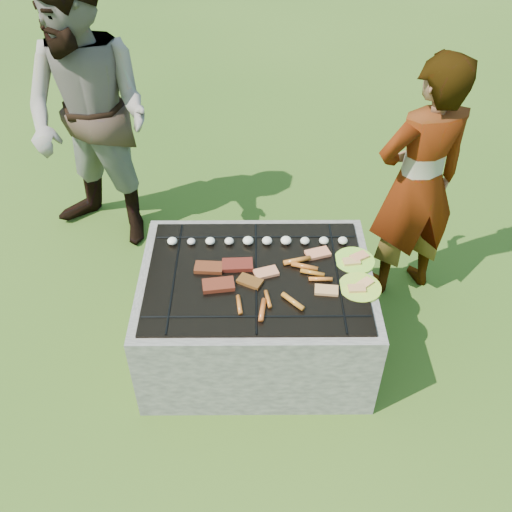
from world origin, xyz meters
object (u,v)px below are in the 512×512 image
(plate_far, at_px, (355,260))
(plate_near, at_px, (360,287))
(cook, at_px, (418,184))
(bystander, at_px, (90,118))
(fire_pit, at_px, (256,315))

(plate_far, distance_m, plate_near, 0.22)
(plate_far, relative_size, cook, 0.16)
(plate_far, relative_size, bystander, 0.13)
(fire_pit, distance_m, plate_near, 0.66)
(plate_far, relative_size, plate_near, 0.89)
(plate_near, bearing_deg, cook, 57.80)
(plate_near, distance_m, bystander, 2.09)
(plate_near, bearing_deg, plate_far, 89.83)
(fire_pit, bearing_deg, plate_far, 11.16)
(bystander, bearing_deg, plate_near, -9.74)
(bystander, bearing_deg, fire_pit, -18.90)
(fire_pit, xyz_separation_m, bystander, (-1.09, 1.13, 0.68))
(fire_pit, relative_size, cook, 0.79)
(plate_far, bearing_deg, bystander, 148.37)
(fire_pit, distance_m, plate_far, 0.66)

